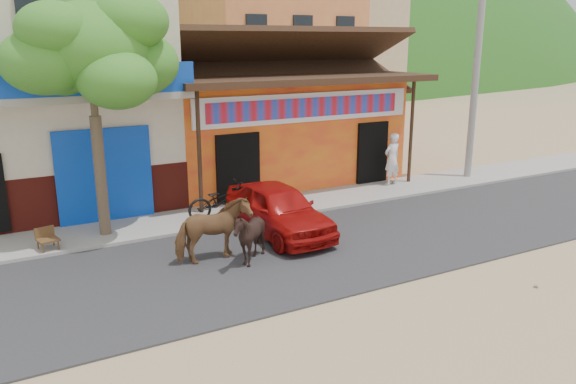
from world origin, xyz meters
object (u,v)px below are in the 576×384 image
tree (95,116)px  cafe_chair_right (47,230)px  cow_dark (249,237)px  scooter (221,200)px  utility_pole (477,63)px  pedestrian (392,159)px  cow_tan (213,231)px  red_car (278,209)px

tree → cafe_chair_right: bearing=-160.3°
cow_dark → scooter: cow_dark is taller
cow_dark → utility_pole: bearing=109.2°
scooter → pedestrian: bearing=-83.6°
cow_tan → cow_dark: (0.66, -0.52, -0.09)m
cafe_chair_right → pedestrian: bearing=-7.0°
cow_dark → pedestrian: size_ratio=0.71×
utility_pole → cafe_chair_right: bearing=-177.2°
tree → cafe_chair_right: 2.93m
scooter → cafe_chair_right: (-4.50, -0.31, -0.03)m
cafe_chair_right → cow_dark: bearing=-48.8°
utility_pole → cow_dark: 11.43m
scooter → cafe_chair_right: bearing=93.7°
tree → cafe_chair_right: (-1.40, -0.50, -2.52)m
cow_tan → scooter: 2.93m
cow_tan → cow_dark: size_ratio=1.35×
cow_dark → cafe_chair_right: size_ratio=1.32×
red_car → cafe_chair_right: red_car is taller
tree → cow_tan: (1.84, -2.84, -2.36)m
tree → pedestrian: size_ratio=3.39×
scooter → cafe_chair_right: size_ratio=2.01×
utility_pole → red_car: size_ratio=2.08×
cow_tan → cafe_chair_right: (-3.24, 2.34, -0.16)m
scooter → cow_dark: bearing=169.0°
red_car → scooter: red_car is taller
tree → cow_dark: size_ratio=4.77×
tree → scooter: size_ratio=3.12×
cow_tan → red_car: (2.15, 0.96, -0.06)m
red_car → cafe_chair_right: bearing=163.6°
pedestrian → cafe_chair_right: 11.05m
utility_pole → cow_tan: utility_pole is taller
cow_dark → red_car: size_ratio=0.33×
cow_dark → scooter: bearing=169.3°
utility_pole → cafe_chair_right: (-14.20, -0.70, -3.52)m
utility_pole → cafe_chair_right: utility_pole is taller
utility_pole → red_car: bearing=-166.7°
cow_dark → pedestrian: (7.10, 3.91, 0.34)m
cow_dark → cafe_chair_right: bearing=-126.1°
tree → cow_tan: 4.13m
scooter → cafe_chair_right: scooter is taller
cow_tan → pedestrian: (7.75, 3.40, 0.25)m
cow_dark → red_car: (1.49, 1.48, 0.03)m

